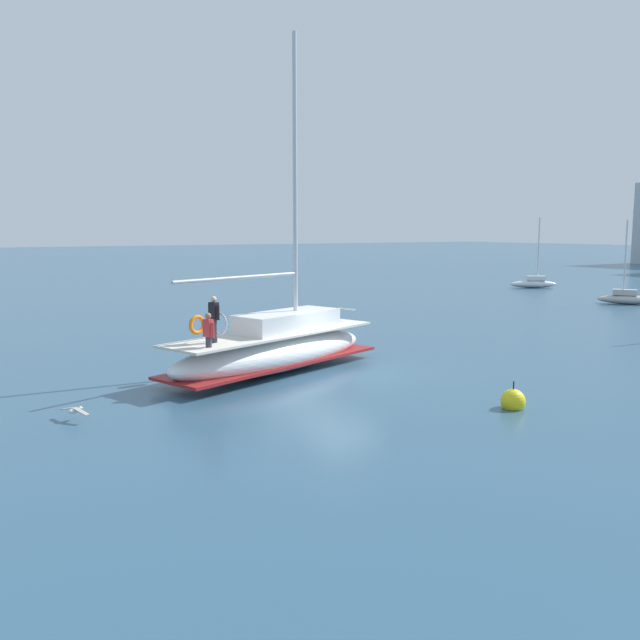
# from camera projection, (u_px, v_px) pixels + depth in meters

# --- Properties ---
(ground_plane) EXTENTS (400.00, 400.00, 0.00)m
(ground_plane) POSITION_uv_depth(u_px,v_px,m) (344.00, 374.00, 24.30)
(ground_plane) COLOR #2D516B
(main_sailboat) EXTENTS (5.29, 9.87, 12.35)m
(main_sailboat) POSITION_uv_depth(u_px,v_px,m) (275.00, 348.00, 24.64)
(main_sailboat) COLOR white
(main_sailboat) RESTS_ON ground
(moored_sloop_far) EXTENTS (3.04, 4.12, 6.35)m
(moored_sloop_far) POSITION_uv_depth(u_px,v_px,m) (534.00, 283.00, 60.32)
(moored_sloop_far) COLOR silver
(moored_sloop_far) RESTS_ON ground
(moored_catamaran) EXTENTS (3.80, 3.03, 5.93)m
(moored_catamaran) POSITION_uv_depth(u_px,v_px,m) (627.00, 298.00, 47.08)
(moored_catamaran) COLOR #B7B2A8
(moored_catamaran) RESTS_ON ground
(seagull) EXTENTS (1.07, 0.61, 0.17)m
(seagull) POSITION_uv_depth(u_px,v_px,m) (75.00, 410.00, 18.32)
(seagull) COLOR silver
(seagull) RESTS_ON ground
(mooring_buoy) EXTENTS (0.73, 0.73, 0.96)m
(mooring_buoy) POSITION_uv_depth(u_px,v_px,m) (513.00, 401.00, 19.61)
(mooring_buoy) COLOR yellow
(mooring_buoy) RESTS_ON ground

